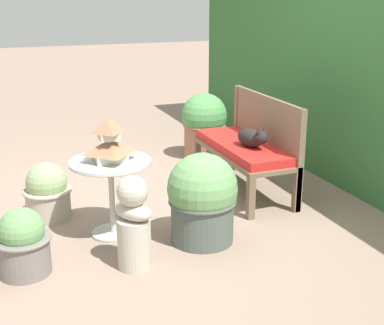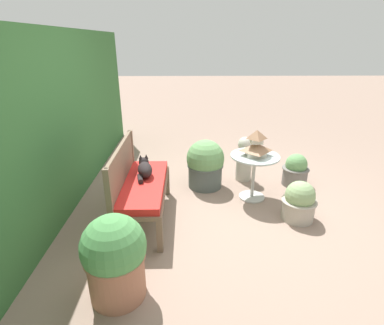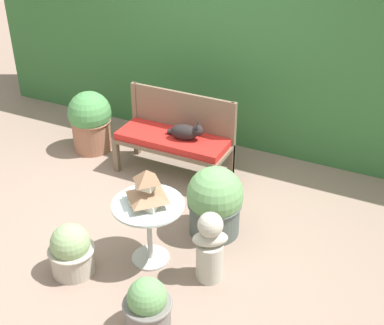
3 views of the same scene
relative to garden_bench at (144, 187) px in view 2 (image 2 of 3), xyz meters
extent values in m
plane|color=gray|center=(0.17, -0.98, -0.41)|extent=(30.00, 30.00, 0.00)
cube|color=#336633|center=(0.17, 1.39, 0.64)|extent=(6.40, 0.93, 2.10)
cube|color=brown|center=(-0.60, -0.22, -0.22)|extent=(0.06, 0.06, 0.37)
cube|color=brown|center=(0.60, -0.22, -0.22)|extent=(0.06, 0.06, 0.37)
cube|color=brown|center=(-0.60, 0.22, -0.22)|extent=(0.06, 0.06, 0.37)
cube|color=brown|center=(0.60, 0.22, -0.22)|extent=(0.06, 0.06, 0.37)
cube|color=brown|center=(0.00, 0.00, -0.02)|extent=(1.27, 0.50, 0.04)
cube|color=red|center=(0.00, 0.00, 0.04)|extent=(1.22, 0.46, 0.08)
cube|color=brown|center=(-0.61, 0.23, 0.05)|extent=(0.06, 0.06, 0.90)
cube|color=brown|center=(0.61, 0.23, 0.05)|extent=(0.06, 0.06, 0.90)
cube|color=brown|center=(0.00, 0.23, 0.29)|extent=(1.22, 0.04, 0.42)
ellipsoid|color=black|center=(0.14, 0.00, 0.16)|extent=(0.33, 0.23, 0.16)
sphere|color=black|center=(0.29, 0.03, 0.19)|extent=(0.12, 0.12, 0.12)
cone|color=black|center=(0.28, 0.06, 0.27)|extent=(0.05, 0.05, 0.05)
cone|color=black|center=(0.29, 0.00, 0.27)|extent=(0.05, 0.05, 0.05)
cylinder|color=black|center=(0.01, 0.04, 0.11)|extent=(0.17, 0.09, 0.06)
cylinder|color=#B7B7B2|center=(0.48, -1.36, -0.40)|extent=(0.34, 0.34, 0.02)
cylinder|color=#B7B7B2|center=(0.48, -1.36, -0.11)|extent=(0.04, 0.04, 0.59)
cylinder|color=silver|center=(0.48, -1.36, 0.19)|extent=(0.62, 0.62, 0.01)
torus|color=#B7B7B2|center=(0.48, -1.36, 0.18)|extent=(0.62, 0.62, 0.02)
cube|color=beige|center=(0.48, -1.36, 0.23)|extent=(0.23, 0.23, 0.06)
pyramid|color=#936B4C|center=(0.48, -1.36, 0.31)|extent=(0.32, 0.32, 0.10)
cube|color=beige|center=(0.48, -1.36, 0.39)|extent=(0.15, 0.15, 0.06)
pyramid|color=#936B4C|center=(0.48, -1.36, 0.48)|extent=(0.20, 0.20, 0.11)
cylinder|color=#B7B2A3|center=(1.05, -1.34, -0.23)|extent=(0.23, 0.23, 0.36)
ellipsoid|color=#B7B2A3|center=(1.05, -1.34, 0.01)|extent=(0.34, 0.30, 0.12)
sphere|color=#B7B2A3|center=(1.05, -1.34, 0.15)|extent=(0.21, 0.21, 0.21)
cylinder|color=#9E664C|center=(-1.15, 0.08, -0.21)|extent=(0.45, 0.45, 0.39)
torus|color=#9E664C|center=(-1.15, 0.08, -0.02)|extent=(0.49, 0.49, 0.03)
sphere|color=#4C8E4C|center=(-1.15, 0.08, 0.08)|extent=(0.51, 0.51, 0.51)
cylinder|color=slate|center=(0.86, -2.05, -0.27)|extent=(0.35, 0.35, 0.26)
torus|color=slate|center=(0.86, -2.05, -0.15)|extent=(0.38, 0.38, 0.03)
sphere|color=#66995B|center=(0.86, -2.05, -0.09)|extent=(0.30, 0.30, 0.30)
cylinder|color=#ADA393|center=(-0.04, -1.79, -0.28)|extent=(0.37, 0.37, 0.25)
torus|color=#ADA393|center=(-0.04, -1.79, -0.17)|extent=(0.41, 0.41, 0.03)
sphere|color=#89A870|center=(-0.04, -1.79, -0.10)|extent=(0.34, 0.34, 0.34)
cylinder|color=#4C5651|center=(0.84, -0.75, -0.24)|extent=(0.47, 0.47, 0.33)
torus|color=#4C5651|center=(0.84, -0.75, -0.08)|extent=(0.51, 0.51, 0.03)
sphere|color=#66995B|center=(0.84, -0.75, 0.02)|extent=(0.53, 0.53, 0.53)
camera|label=1|loc=(4.28, -2.16, 1.42)|focal=50.00mm
camera|label=2|loc=(-3.05, -0.50, 1.56)|focal=28.00mm
camera|label=3|loc=(2.43, -4.49, 2.82)|focal=50.00mm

